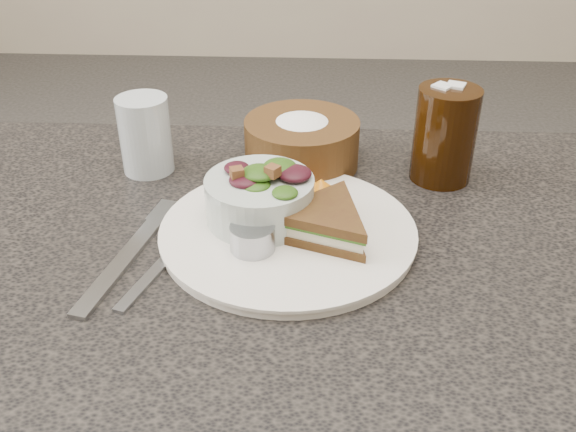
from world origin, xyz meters
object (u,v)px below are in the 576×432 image
(salad_bowl, at_px, (259,192))
(dressing_ramekin, at_px, (253,238))
(water_glass, at_px, (145,135))
(dinner_plate, at_px, (288,232))
(sandwich, at_px, (324,222))
(bread_basket, at_px, (302,135))
(cola_glass, at_px, (445,131))

(salad_bowl, relative_size, dressing_ramekin, 2.54)
(salad_bowl, relative_size, water_glass, 1.21)
(dinner_plate, relative_size, sandwich, 2.12)
(bread_basket, bearing_deg, dinner_plate, -93.14)
(salad_bowl, relative_size, bread_basket, 0.80)
(dressing_ramekin, xyz_separation_m, water_glass, (-0.17, 0.21, 0.03))
(dinner_plate, height_order, bread_basket, bread_basket)
(dressing_ramekin, distance_m, bread_basket, 0.24)
(dinner_plate, height_order, sandwich, sandwich)
(dressing_ramekin, xyz_separation_m, bread_basket, (0.05, 0.24, 0.02))
(dinner_plate, height_order, salad_bowl, salad_bowl)
(dinner_plate, xyz_separation_m, dressing_ramekin, (-0.04, -0.05, 0.02))
(dressing_ramekin, distance_m, cola_glass, 0.32)
(sandwich, distance_m, dressing_ramekin, 0.09)
(dinner_plate, xyz_separation_m, salad_bowl, (-0.04, 0.02, 0.04))
(bread_basket, bearing_deg, salad_bowl, -104.81)
(sandwich, distance_m, bread_basket, 0.21)
(dinner_plate, distance_m, sandwich, 0.05)
(dinner_plate, distance_m, bread_basket, 0.20)
(sandwich, height_order, salad_bowl, salad_bowl)
(water_glass, bearing_deg, dinner_plate, -38.51)
(cola_glass, bearing_deg, sandwich, -132.68)
(sandwich, height_order, water_glass, water_glass)
(dinner_plate, bearing_deg, salad_bowl, 151.29)
(salad_bowl, distance_m, dressing_ramekin, 0.07)
(sandwich, bearing_deg, cola_glass, 67.05)
(sandwich, bearing_deg, dinner_plate, 179.62)
(sandwich, relative_size, dressing_ramekin, 2.79)
(bread_basket, relative_size, water_glass, 1.51)
(sandwich, bearing_deg, dressing_ramekin, -139.52)
(dressing_ramekin, bearing_deg, cola_glass, 40.40)
(sandwich, xyz_separation_m, dressing_ramekin, (-0.08, -0.03, -0.00))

